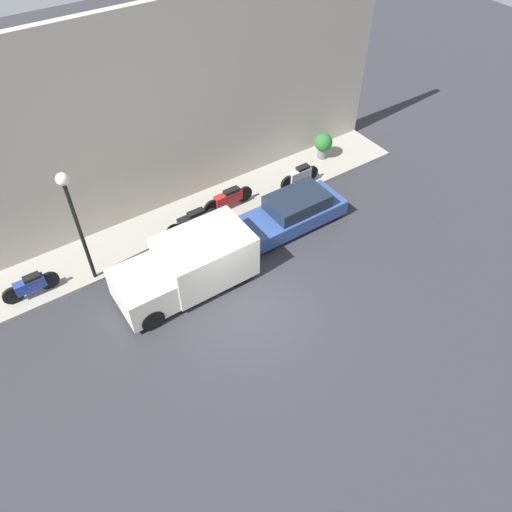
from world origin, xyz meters
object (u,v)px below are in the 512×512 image
(scooter_silver, at_px, (300,176))
(streetlamp, at_px, (72,208))
(parked_car, at_px, (294,211))
(motorcycle_red, at_px, (229,198))
(motorcycle_black, at_px, (193,220))
(potted_plant, at_px, (323,144))
(delivery_van, at_px, (187,267))
(motorcycle_blue, at_px, (31,285))

(scooter_silver, height_order, streetlamp, streetlamp)
(parked_car, xyz_separation_m, motorcycle_red, (2.02, 1.56, -0.02))
(motorcycle_black, distance_m, potted_plant, 6.88)
(motorcycle_black, relative_size, streetlamp, 0.51)
(delivery_van, distance_m, motorcycle_blue, 4.98)
(motorcycle_blue, relative_size, motorcycle_black, 0.84)
(parked_car, bearing_deg, motorcycle_red, 37.61)
(scooter_silver, xyz_separation_m, potted_plant, (1.02, -2.02, 0.21))
(motorcycle_red, bearing_deg, motorcycle_black, 100.20)
(parked_car, bearing_deg, streetlamp, 78.39)
(delivery_van, distance_m, scooter_silver, 6.62)
(parked_car, relative_size, motorcycle_black, 1.87)
(motorcycle_red, relative_size, streetlamp, 0.50)
(delivery_van, distance_m, potted_plant, 8.86)
(potted_plant, bearing_deg, motorcycle_red, 96.89)
(motorcycle_black, height_order, streetlamp, streetlamp)
(scooter_silver, distance_m, motorcycle_blue, 10.62)
(scooter_silver, distance_m, potted_plant, 2.27)
(delivery_van, bearing_deg, motorcycle_red, -50.77)
(motorcycle_blue, bearing_deg, parked_car, -101.26)
(scooter_silver, relative_size, motorcycle_blue, 1.02)
(delivery_van, xyz_separation_m, motorcycle_red, (2.58, -3.16, -0.34))
(parked_car, xyz_separation_m, scooter_silver, (1.61, -1.54, 0.01))
(parked_car, distance_m, motorcycle_blue, 9.26)
(motorcycle_blue, distance_m, motorcycle_red, 7.53)
(scooter_silver, relative_size, motorcycle_red, 0.87)
(parked_car, xyz_separation_m, streetlamp, (1.47, 7.17, 2.50))
(scooter_silver, relative_size, potted_plant, 1.60)
(motorcycle_red, bearing_deg, streetlamp, 95.57)
(delivery_van, height_order, motorcycle_black, delivery_van)
(scooter_silver, relative_size, motorcycle_black, 0.85)
(parked_car, bearing_deg, potted_plant, -53.40)
(streetlamp, relative_size, potted_plant, 3.67)
(scooter_silver, height_order, potted_plant, potted_plant)
(delivery_van, height_order, motorcycle_blue, delivery_van)
(delivery_van, bearing_deg, streetlamp, 50.39)
(delivery_van, bearing_deg, scooter_silver, -70.84)
(motorcycle_red, height_order, potted_plant, potted_plant)
(delivery_van, xyz_separation_m, motorcycle_black, (2.27, -1.45, -0.37))
(parked_car, xyz_separation_m, delivery_van, (-0.56, 4.71, 0.32))
(motorcycle_blue, height_order, motorcycle_red, motorcycle_red)
(delivery_van, bearing_deg, parked_car, -83.26)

